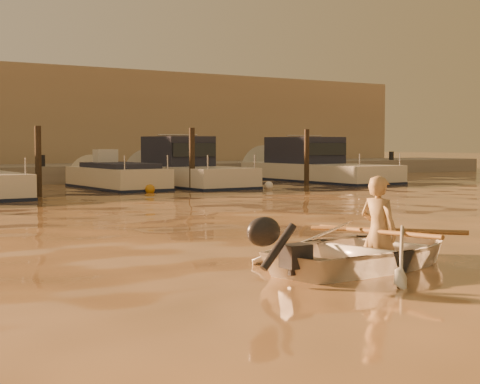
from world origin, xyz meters
TOP-DOWN VIEW (x-y plane):
  - ground_plane at (0.00, 0.00)m, footprint 160.00×160.00m
  - dinghy at (-0.54, 0.06)m, footprint 3.52×2.81m
  - person at (-0.44, 0.08)m, footprint 0.43×0.57m
  - outboard_motor at (-2.02, -0.22)m, footprint 0.96×0.56m
  - oar_port at (-0.30, 0.11)m, footprint 0.87×1.96m
  - oar_starboard at (-0.49, 0.07)m, footprint 0.09×2.10m
  - moored_boat_3 at (3.18, 16.00)m, footprint 1.83×5.39m
  - moored_boat_4 at (5.84, 16.00)m, footprint 2.24×6.90m
  - moored_boat_5 at (11.76, 16.00)m, footprint 2.48×8.23m
  - piling_2 at (-0.20, 13.80)m, footprint 0.18×0.18m
  - piling_3 at (4.80, 13.80)m, footprint 0.18×0.18m
  - piling_4 at (9.50, 13.80)m, footprint 0.18×0.18m
  - fender_d at (3.22, 13.65)m, footprint 0.30×0.30m
  - fender_e at (7.29, 13.04)m, footprint 0.30×0.30m

SIDE VIEW (x-z plane):
  - ground_plane at x=0.00m, z-range 0.00..0.00m
  - fender_d at x=3.22m, z-range -0.05..0.25m
  - fender_e at x=7.29m, z-range -0.05..0.25m
  - dinghy at x=-0.54m, z-range -0.12..0.53m
  - moored_boat_3 at x=3.18m, z-range -0.25..0.70m
  - outboard_motor at x=-2.02m, z-range -0.07..0.63m
  - person at x=-0.44m, z-range -0.30..1.12m
  - oar_port at x=-0.30m, z-range 0.35..0.49m
  - oar_starboard at x=-0.49m, z-range 0.35..0.49m
  - moored_boat_4 at x=5.84m, z-range -0.25..1.50m
  - moored_boat_5 at x=11.76m, z-range -0.25..1.50m
  - piling_2 at x=-0.20m, z-range -0.20..2.00m
  - piling_3 at x=4.80m, z-range -0.20..2.00m
  - piling_4 at x=9.50m, z-range -0.20..2.00m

